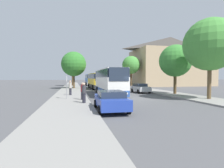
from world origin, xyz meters
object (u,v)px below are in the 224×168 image
at_px(bus_stop_sign, 67,84).
at_px(tree_left_near, 74,64).
at_px(bus_rear, 90,79).
at_px(parked_car_right_far, 117,84).
at_px(tree_right_mid, 210,45).
at_px(pedestrian_waiting_far, 84,93).
at_px(parked_car_left_curb, 111,100).
at_px(pedestrian_waiting_near, 82,91).
at_px(pedestrian_walking_back, 70,88).
at_px(tree_left_far, 72,65).
at_px(parked_car_right_near, 140,88).
at_px(tree_right_far, 131,65).
at_px(bus_middle, 97,81).
at_px(bus_front, 109,81).
at_px(tree_right_near, 175,61).

height_order(bus_stop_sign, tree_left_near, tree_left_near).
relative_size(bus_rear, parked_car_right_far, 2.57).
bearing_deg(tree_right_mid, pedestrian_waiting_far, -179.33).
bearing_deg(parked_car_right_far, parked_car_left_curb, 75.20).
height_order(bus_rear, pedestrian_waiting_near, bus_rear).
xyz_separation_m(pedestrian_walking_back, tree_right_mid, (14.29, -7.08, 4.70)).
height_order(parked_car_left_curb, tree_left_near, tree_left_near).
height_order(bus_stop_sign, tree_left_far, tree_left_far).
xyz_separation_m(parked_car_right_near, tree_right_far, (4.27, 17.15, 4.79)).
bearing_deg(pedestrian_waiting_near, bus_stop_sign, -12.37).
relative_size(bus_rear, tree_right_mid, 1.45).
bearing_deg(pedestrian_waiting_far, tree_left_near, 30.15).
bearing_deg(tree_left_far, pedestrian_waiting_far, -88.00).
bearing_deg(tree_left_far, parked_car_right_near, -65.92).
relative_size(bus_rear, tree_left_far, 1.59).
xyz_separation_m(bus_middle, parked_car_right_far, (5.63, 4.48, -1.00)).
distance_m(parked_car_right_near, tree_left_far, 26.03).
bearing_deg(bus_front, tree_left_near, 109.38).
relative_size(bus_middle, parked_car_right_near, 2.62).
bearing_deg(tree_left_far, tree_right_far, -22.86).
bearing_deg(tree_right_near, bus_rear, 105.34).
distance_m(tree_left_near, tree_right_far, 15.40).
xyz_separation_m(bus_front, parked_car_left_curb, (-2.13, -11.04, -1.09)).
height_order(bus_front, tree_right_far, tree_right_far).
bearing_deg(pedestrian_waiting_far, bus_stop_sign, 54.15).
relative_size(parked_car_left_curb, parked_car_right_near, 1.13).
xyz_separation_m(parked_car_left_curb, tree_left_far, (-2.89, 36.56, 4.87)).
distance_m(parked_car_right_near, pedestrian_walking_back, 10.92).
relative_size(pedestrian_waiting_near, pedestrian_walking_back, 0.94).
xyz_separation_m(bus_front, pedestrian_waiting_near, (-3.86, -5.53, -0.83)).
distance_m(parked_car_right_far, pedestrian_walking_back, 21.30).
bearing_deg(tree_right_far, bus_middle, -147.86).
distance_m(parked_car_left_curb, tree_right_near, 14.82).
bearing_deg(bus_stop_sign, pedestrian_walking_back, 85.87).
bearing_deg(parked_car_right_far, tree_right_far, -158.16).
bearing_deg(bus_stop_sign, bus_rear, 80.60).
bearing_deg(parked_car_left_curb, bus_rear, 88.64).
bearing_deg(parked_car_left_curb, pedestrian_waiting_far, 120.21).
bearing_deg(bus_middle, tree_right_near, -61.93).
bearing_deg(bus_middle, pedestrian_waiting_far, -102.56).
distance_m(parked_car_left_curb, tree_right_far, 32.93).
distance_m(bus_middle, tree_left_near, 5.84).
bearing_deg(tree_right_far, parked_car_right_far, -158.52).
height_order(parked_car_right_far, pedestrian_waiting_far, pedestrian_waiting_far).
xyz_separation_m(parked_car_right_far, tree_right_near, (3.18, -19.61, 3.92)).
relative_size(pedestrian_waiting_far, pedestrian_walking_back, 0.96).
xyz_separation_m(tree_left_near, tree_right_mid, (13.82, -21.42, 0.64)).
distance_m(pedestrian_waiting_near, tree_left_far, 31.41).
xyz_separation_m(bus_middle, parked_car_right_near, (5.37, -11.09, -0.96)).
bearing_deg(parked_car_right_near, parked_car_right_far, -92.27).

